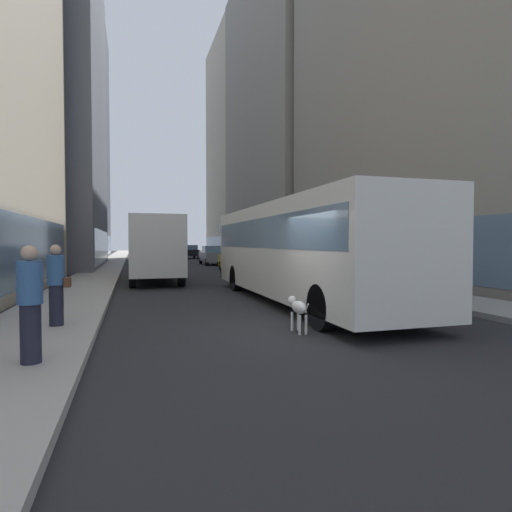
{
  "coord_description": "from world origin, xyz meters",
  "views": [
    {
      "loc": [
        -3.79,
        -8.37,
        1.87
      ],
      "look_at": [
        0.48,
        5.99,
        1.4
      ],
      "focal_mm": 29.13,
      "sensor_mm": 36.0,
      "label": 1
    }
  ],
  "objects_px": {
    "pedestrian_with_handbag": "(56,284)",
    "box_truck": "(154,247)",
    "dalmatian_dog": "(298,308)",
    "pedestrian_in_coat": "(30,303)",
    "car_blue_hatchback": "(163,255)",
    "traffic_light_near": "(403,226)",
    "transit_bus": "(297,246)",
    "car_black_suv": "(190,252)",
    "car_grey_wagon": "(213,255)",
    "car_yellow_taxi": "(240,259)"
  },
  "relations": [
    {
      "from": "car_grey_wagon",
      "to": "traffic_light_near",
      "type": "height_order",
      "value": "traffic_light_near"
    },
    {
      "from": "car_yellow_taxi",
      "to": "pedestrian_with_handbag",
      "type": "xyz_separation_m",
      "value": [
        -8.12,
        -16.34,
        0.19
      ]
    },
    {
      "from": "car_yellow_taxi",
      "to": "pedestrian_in_coat",
      "type": "distance_m",
      "value": 20.8
    },
    {
      "from": "pedestrian_in_coat",
      "to": "traffic_light_near",
      "type": "xyz_separation_m",
      "value": [
        10.11,
        5.34,
        1.43
      ]
    },
    {
      "from": "box_truck",
      "to": "transit_bus",
      "type": "bearing_deg",
      "value": -64.51
    },
    {
      "from": "transit_bus",
      "to": "dalmatian_dog",
      "type": "bearing_deg",
      "value": -112.09
    },
    {
      "from": "car_yellow_taxi",
      "to": "traffic_light_near",
      "type": "height_order",
      "value": "traffic_light_near"
    },
    {
      "from": "transit_bus",
      "to": "car_black_suv",
      "type": "bearing_deg",
      "value": 87.58
    },
    {
      "from": "car_yellow_taxi",
      "to": "box_truck",
      "type": "height_order",
      "value": "box_truck"
    },
    {
      "from": "car_grey_wagon",
      "to": "car_yellow_taxi",
      "type": "height_order",
      "value": "same"
    },
    {
      "from": "car_blue_hatchback",
      "to": "box_truck",
      "type": "relative_size",
      "value": 0.54
    },
    {
      "from": "pedestrian_in_coat",
      "to": "car_blue_hatchback",
      "type": "bearing_deg",
      "value": 82.66
    },
    {
      "from": "car_blue_hatchback",
      "to": "car_grey_wagon",
      "type": "relative_size",
      "value": 0.99
    },
    {
      "from": "car_black_suv",
      "to": "pedestrian_in_coat",
      "type": "bearing_deg",
      "value": -100.42
    },
    {
      "from": "pedestrian_with_handbag",
      "to": "traffic_light_near",
      "type": "bearing_deg",
      "value": 13.66
    },
    {
      "from": "car_blue_hatchback",
      "to": "car_grey_wagon",
      "type": "height_order",
      "value": "same"
    },
    {
      "from": "car_grey_wagon",
      "to": "traffic_light_near",
      "type": "bearing_deg",
      "value": -84.81
    },
    {
      "from": "car_grey_wagon",
      "to": "box_truck",
      "type": "height_order",
      "value": "box_truck"
    },
    {
      "from": "car_black_suv",
      "to": "car_yellow_taxi",
      "type": "bearing_deg",
      "value": -90.0
    },
    {
      "from": "car_blue_hatchback",
      "to": "traffic_light_near",
      "type": "relative_size",
      "value": 1.2
    },
    {
      "from": "car_blue_hatchback",
      "to": "car_black_suv",
      "type": "xyz_separation_m",
      "value": [
        4.0,
        12.44,
        -0.0
      ]
    },
    {
      "from": "car_grey_wagon",
      "to": "dalmatian_dog",
      "type": "xyz_separation_m",
      "value": [
        -3.28,
        -26.99,
        -0.31
      ]
    },
    {
      "from": "dalmatian_dog",
      "to": "pedestrian_in_coat",
      "type": "xyz_separation_m",
      "value": [
        -4.73,
        -1.49,
        0.5
      ]
    },
    {
      "from": "pedestrian_with_handbag",
      "to": "transit_bus",
      "type": "bearing_deg",
      "value": 22.96
    },
    {
      "from": "car_grey_wagon",
      "to": "car_yellow_taxi",
      "type": "xyz_separation_m",
      "value": [
        0.0,
        -9.28,
        0.0
      ]
    },
    {
      "from": "box_truck",
      "to": "traffic_light_near",
      "type": "distance_m",
      "value": 11.62
    },
    {
      "from": "car_black_suv",
      "to": "traffic_light_near",
      "type": "xyz_separation_m",
      "value": [
        2.1,
        -38.21,
        1.61
      ]
    },
    {
      "from": "transit_bus",
      "to": "car_yellow_taxi",
      "type": "xyz_separation_m",
      "value": [
        1.6,
        13.58,
        -0.95
      ]
    },
    {
      "from": "car_grey_wagon",
      "to": "transit_bus",
      "type": "bearing_deg",
      "value": -94.0
    },
    {
      "from": "car_black_suv",
      "to": "traffic_light_near",
      "type": "relative_size",
      "value": 1.29
    },
    {
      "from": "car_blue_hatchback",
      "to": "dalmatian_dog",
      "type": "distance_m",
      "value": 29.63
    },
    {
      "from": "dalmatian_dog",
      "to": "pedestrian_in_coat",
      "type": "distance_m",
      "value": 4.99
    },
    {
      "from": "car_blue_hatchback",
      "to": "pedestrian_with_handbag",
      "type": "relative_size",
      "value": 2.41
    },
    {
      "from": "pedestrian_in_coat",
      "to": "traffic_light_near",
      "type": "height_order",
      "value": "traffic_light_near"
    },
    {
      "from": "car_blue_hatchback",
      "to": "car_grey_wagon",
      "type": "xyz_separation_m",
      "value": [
        4.0,
        -2.63,
        -0.0
      ]
    },
    {
      "from": "car_black_suv",
      "to": "pedestrian_with_handbag",
      "type": "relative_size",
      "value": 2.59
    },
    {
      "from": "dalmatian_dog",
      "to": "pedestrian_in_coat",
      "type": "bearing_deg",
      "value": -162.53
    },
    {
      "from": "pedestrian_with_handbag",
      "to": "dalmatian_dog",
      "type": "bearing_deg",
      "value": -15.72
    },
    {
      "from": "transit_bus",
      "to": "car_blue_hatchback",
      "type": "bearing_deg",
      "value": 95.38
    },
    {
      "from": "car_blue_hatchback",
      "to": "pedestrian_with_handbag",
      "type": "distance_m",
      "value": 28.56
    },
    {
      "from": "car_blue_hatchback",
      "to": "box_truck",
      "type": "xyz_separation_m",
      "value": [
        -1.6,
        -17.1,
        0.84
      ]
    },
    {
      "from": "pedestrian_with_handbag",
      "to": "car_grey_wagon",
      "type": "bearing_deg",
      "value": 72.41
    },
    {
      "from": "pedestrian_with_handbag",
      "to": "box_truck",
      "type": "bearing_deg",
      "value": 77.26
    },
    {
      "from": "car_blue_hatchback",
      "to": "pedestrian_in_coat",
      "type": "xyz_separation_m",
      "value": [
        -4.01,
        -31.11,
        0.19
      ]
    },
    {
      "from": "car_blue_hatchback",
      "to": "dalmatian_dog",
      "type": "height_order",
      "value": "car_blue_hatchback"
    },
    {
      "from": "car_black_suv",
      "to": "car_grey_wagon",
      "type": "xyz_separation_m",
      "value": [
        0.0,
        -15.07,
        -0.0
      ]
    },
    {
      "from": "dalmatian_dog",
      "to": "traffic_light_near",
      "type": "xyz_separation_m",
      "value": [
        5.38,
        3.85,
        1.92
      ]
    },
    {
      "from": "car_yellow_taxi",
      "to": "box_truck",
      "type": "distance_m",
      "value": 7.68
    },
    {
      "from": "box_truck",
      "to": "dalmatian_dog",
      "type": "xyz_separation_m",
      "value": [
        2.32,
        -12.52,
        -1.15
      ]
    },
    {
      "from": "traffic_light_near",
      "to": "transit_bus",
      "type": "bearing_deg",
      "value": 175.7
    }
  ]
}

